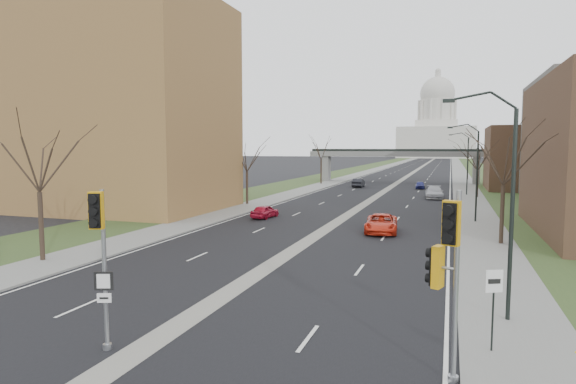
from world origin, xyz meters
The scene contains 28 objects.
ground centered at (0.00, 0.00, 0.00)m, with size 700.00×700.00×0.00m, color black.
road_surface centered at (0.00, 150.00, 0.01)m, with size 20.00×600.00×0.01m, color black.
median_strip centered at (0.00, 150.00, 0.00)m, with size 1.20×600.00×0.02m, color gray.
sidewalk_right centered at (12.00, 150.00, 0.06)m, with size 4.00×600.00×0.12m, color gray.
sidewalk_left centered at (-12.00, 150.00, 0.06)m, with size 4.00×600.00×0.12m, color gray.
grass_verge_right centered at (18.00, 150.00, 0.05)m, with size 8.00×600.00×0.10m, color #2F431F.
grass_verge_left centered at (-18.00, 150.00, 0.05)m, with size 8.00×600.00×0.10m, color #2F431F.
apartment_building centered at (-26.00, 30.00, 11.00)m, with size 25.00×16.00×22.00m, color olive.
commercial_block_far centered at (22.00, 70.00, 5.00)m, with size 14.00×14.00×10.00m, color #4F3825.
pedestrian_bridge centered at (0.00, 80.00, 4.84)m, with size 34.00×3.00×6.45m.
capitol centered at (0.00, 320.00, 18.60)m, with size 48.00×42.00×55.75m.
streetlight_near centered at (10.99, 6.00, 6.95)m, with size 2.61×0.20×8.70m.
streetlight_mid centered at (10.99, 32.00, 6.95)m, with size 2.61×0.20×8.70m.
streetlight_far centered at (10.99, 58.00, 6.95)m, with size 2.61×0.20×8.70m.
tree_left_a centered at (-13.00, 8.00, 6.64)m, with size 7.20×7.20×9.40m.
tree_left_b centered at (-13.00, 38.00, 6.23)m, with size 6.75×6.75×8.81m.
tree_left_c centered at (-13.00, 72.00, 7.04)m, with size 7.65×7.65×9.99m.
tree_right_a centered at (13.00, 22.00, 6.64)m, with size 7.20×7.20×9.40m.
tree_right_b centered at (13.00, 55.00, 5.82)m, with size 6.30×6.30×8.22m.
tree_right_c centered at (13.00, 95.00, 7.04)m, with size 7.65×7.65×9.99m.
signal_pole_median centered at (-0.96, -1.28, 3.73)m, with size 0.74×0.89×5.35m.
signal_pole_right centered at (9.54, 0.18, 3.61)m, with size 0.92×1.23×5.52m.
speed_limit_sign centered at (10.99, 2.72, 1.96)m, with size 0.54×0.27×2.67m.
car_left_near centered at (-7.11, 28.68, 0.63)m, with size 1.50×3.72×1.27m, color #AB132C.
car_left_far centered at (-5.21, 67.37, 0.75)m, with size 1.58×4.52×1.49m, color black.
car_right_near centered at (4.50, 24.26, 0.73)m, with size 2.41×5.23×1.45m, color red.
car_right_mid centered at (7.62, 52.38, 0.79)m, with size 2.22×5.46×1.58m, color #A5A6AD.
car_right_far centered at (4.92, 67.41, 0.61)m, with size 1.44×3.58×1.22m, color navy.
Camera 1 is at (9.56, -13.66, 6.68)m, focal length 30.00 mm.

